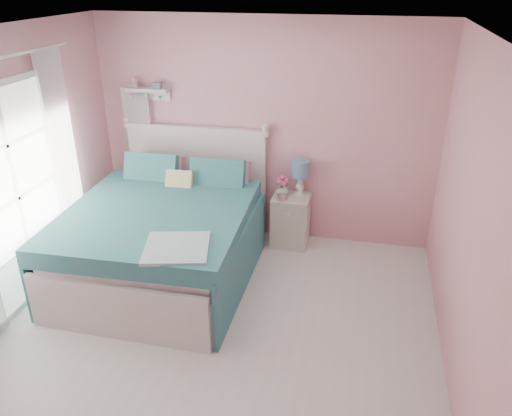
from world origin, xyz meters
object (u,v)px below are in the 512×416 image
at_px(table_lamp, 300,171).
at_px(teacup, 282,197).
at_px(bed, 165,237).
at_px(vase, 282,190).
at_px(nightstand, 290,220).

height_order(table_lamp, teacup, table_lamp).
distance_m(table_lamp, teacup, 0.36).
height_order(bed, vase, bed).
height_order(nightstand, table_lamp, table_lamp).
distance_m(nightstand, table_lamp, 0.62).
bearing_deg(teacup, table_lamp, 47.99).
relative_size(nightstand, teacup, 6.75).
xyz_separation_m(table_lamp, vase, (-0.19, -0.08, -0.22)).
bearing_deg(bed, nightstand, 35.04).
relative_size(nightstand, vase, 4.09).
height_order(vase, teacup, vase).
bearing_deg(table_lamp, nightstand, -134.50).
relative_size(bed, teacup, 25.43).
relative_size(table_lamp, teacup, 4.62).
bearing_deg(nightstand, table_lamp, 45.50).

